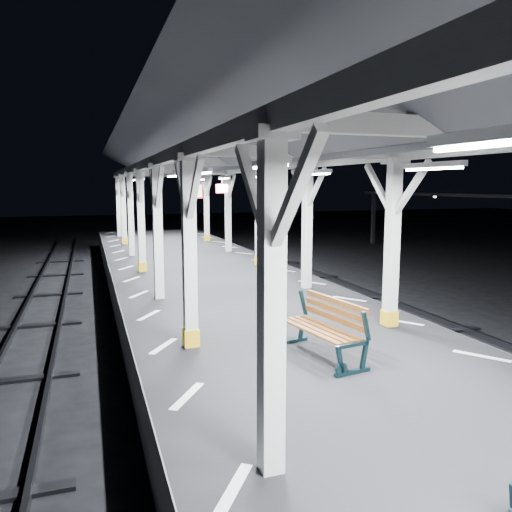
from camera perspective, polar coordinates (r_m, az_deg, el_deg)
ground at (r=8.20m, az=10.47°, el=-19.67°), size 120.00×120.00×0.00m
platform at (r=7.98m, az=10.56°, el=-16.49°), size 6.00×50.00×1.00m
hazard_stripes_left at (r=6.99m, az=-7.85°, el=-15.56°), size 1.00×48.00×0.01m
hazard_stripes_right at (r=9.18m, az=24.37°, el=-10.38°), size 1.00×48.00×0.01m
canopy at (r=7.29m, az=11.48°, el=13.91°), size 5.40×49.00×4.65m
bench_mid at (r=8.31m, az=7.88°, el=-7.97°), size 0.93×1.85×0.96m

